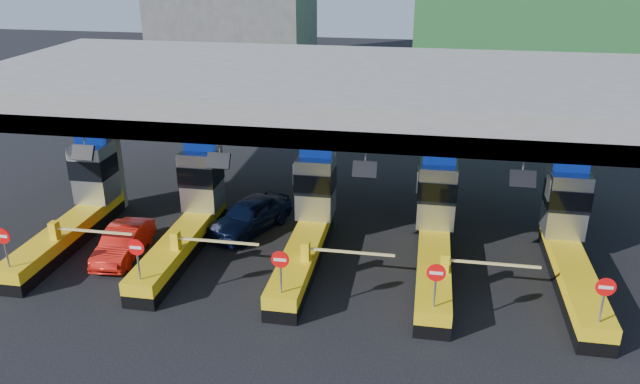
# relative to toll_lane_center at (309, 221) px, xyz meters

# --- Properties ---
(ground) EXTENTS (120.00, 120.00, 0.00)m
(ground) POSITION_rel_toll_lane_center_xyz_m (-0.00, -0.28, -1.40)
(ground) COLOR black
(ground) RESTS_ON ground
(toll_canopy) EXTENTS (28.00, 12.09, 7.00)m
(toll_canopy) POSITION_rel_toll_lane_center_xyz_m (-0.00, 2.59, 4.74)
(toll_canopy) COLOR slate
(toll_canopy) RESTS_ON ground
(toll_lane_far_left) EXTENTS (4.43, 8.00, 4.16)m
(toll_lane_far_left) POSITION_rel_toll_lane_center_xyz_m (-10.00, 0.00, 0.00)
(toll_lane_far_left) COLOR black
(toll_lane_far_left) RESTS_ON ground
(toll_lane_left) EXTENTS (4.43, 8.00, 4.16)m
(toll_lane_left) POSITION_rel_toll_lane_center_xyz_m (-5.00, 0.00, 0.00)
(toll_lane_left) COLOR black
(toll_lane_left) RESTS_ON ground
(toll_lane_center) EXTENTS (4.43, 8.00, 4.16)m
(toll_lane_center) POSITION_rel_toll_lane_center_xyz_m (0.00, 0.00, 0.00)
(toll_lane_center) COLOR black
(toll_lane_center) RESTS_ON ground
(toll_lane_right) EXTENTS (4.43, 8.00, 4.16)m
(toll_lane_right) POSITION_rel_toll_lane_center_xyz_m (5.00, 0.00, 0.00)
(toll_lane_right) COLOR black
(toll_lane_right) RESTS_ON ground
(toll_lane_far_right) EXTENTS (4.43, 8.00, 4.16)m
(toll_lane_far_right) POSITION_rel_toll_lane_center_xyz_m (10.00, 0.00, 0.00)
(toll_lane_far_right) COLOR black
(toll_lane_far_right) RESTS_ON ground
(van) EXTENTS (3.35, 4.75, 1.50)m
(van) POSITION_rel_toll_lane_center_xyz_m (-2.92, 1.53, -0.65)
(van) COLOR black
(van) RESTS_ON ground
(red_car) EXTENTS (1.57, 3.87, 1.25)m
(red_car) POSITION_rel_toll_lane_center_xyz_m (-7.27, -1.66, -0.77)
(red_car) COLOR red
(red_car) RESTS_ON ground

